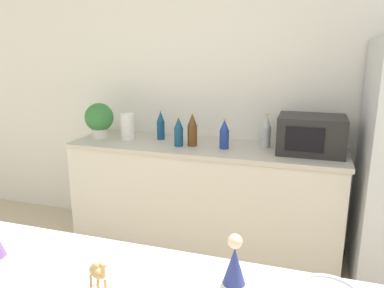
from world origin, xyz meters
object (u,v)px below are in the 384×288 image
back_bottle_4 (224,134)px  wise_man_figurine_blue (234,262)px  back_bottle_0 (179,132)px  camel_figurine (98,271)px  potted_plant (99,119)px  paper_towel_roll (128,126)px  microwave (311,135)px  back_bottle_3 (192,130)px  back_bottle_1 (161,126)px  back_bottle_2 (266,131)px

back_bottle_4 → wise_man_figurine_blue: back_bottle_4 is taller
back_bottle_0 → camel_figurine: bearing=-78.1°
potted_plant → paper_towel_roll: bearing=8.0°
paper_towel_roll → microwave: microwave is taller
back_bottle_0 → wise_man_figurine_blue: (0.78, -1.70, -0.01)m
back_bottle_3 → camel_figurine: bearing=-81.4°
paper_towel_roll → wise_man_figurine_blue: (1.28, -1.79, -0.01)m
back_bottle_1 → back_bottle_2: (0.89, 0.01, 0.01)m
potted_plant → camel_figurine: bearing=-59.3°
potted_plant → paper_towel_roll: size_ratio=1.38×
back_bottle_1 → potted_plant: bearing=-168.1°
paper_towel_roll → back_bottle_0: bearing=-11.0°
paper_towel_roll → back_bottle_0: back_bottle_0 is taller
potted_plant → back_bottle_1: (0.53, 0.11, -0.05)m
potted_plant → back_bottle_0: bearing=-4.7°
back_bottle_2 → back_bottle_3: size_ratio=0.98×
back_bottle_4 → back_bottle_2: bearing=26.0°
back_bottle_1 → back_bottle_2: 0.89m
back_bottle_1 → back_bottle_3: bearing=-22.0°
back_bottle_0 → back_bottle_2: bearing=15.3°
wise_man_figurine_blue → potted_plant: bearing=131.1°
potted_plant → back_bottle_3: bearing=-1.4°
potted_plant → wise_man_figurine_blue: potted_plant is taller
back_bottle_1 → wise_man_figurine_blue: back_bottle_1 is taller
back_bottle_0 → paper_towel_roll: bearing=169.0°
camel_figurine → back_bottle_1: bearing=106.8°
back_bottle_3 → wise_man_figurine_blue: bearing=-68.5°
back_bottle_2 → back_bottle_4: back_bottle_2 is taller
back_bottle_3 → back_bottle_2: bearing=14.0°
back_bottle_3 → wise_man_figurine_blue: back_bottle_3 is taller
back_bottle_2 → microwave: bearing=-13.4°
back_bottle_0 → back_bottle_3: back_bottle_3 is taller
back_bottle_4 → wise_man_figurine_blue: bearing=-76.3°
back_bottle_3 → back_bottle_4: size_ratio=1.14×
potted_plant → camel_figurine: size_ratio=2.72×
back_bottle_0 → back_bottle_2: 0.69m
potted_plant → back_bottle_4: bearing=-1.4°
microwave → back_bottle_4: 0.65m
back_bottle_3 → potted_plant: bearing=178.6°
back_bottle_1 → back_bottle_3: size_ratio=0.94×
microwave → back_bottle_0: microwave is taller
potted_plant → wise_man_figurine_blue: 2.34m
back_bottle_2 → camel_figurine: (-0.28, -2.04, -0.03)m
back_bottle_1 → back_bottle_4: (0.59, -0.14, -0.01)m
back_bottle_0 → potted_plant: bearing=175.3°
camel_figurine → wise_man_figurine_blue: 0.43m
microwave → back_bottle_0: (-1.01, -0.10, -0.03)m
back_bottle_0 → wise_man_figurine_blue: back_bottle_0 is taller
paper_towel_roll → back_bottle_1: bearing=15.4°
back_bottle_3 → back_bottle_4: back_bottle_3 is taller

